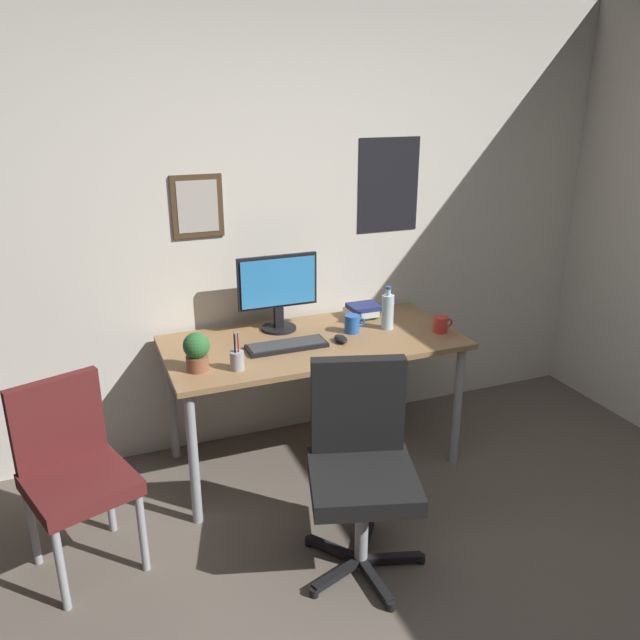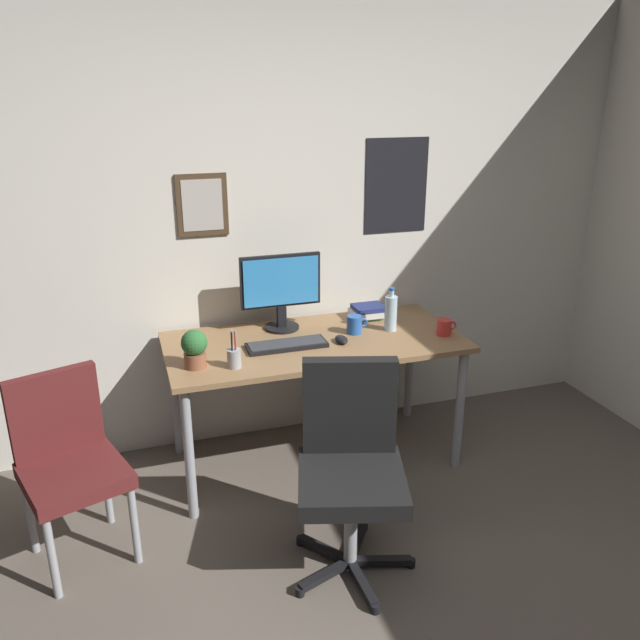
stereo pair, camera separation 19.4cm
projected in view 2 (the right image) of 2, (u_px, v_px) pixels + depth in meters
The scene contains 13 objects.
wall_back at pixel (287, 226), 3.74m from camera, with size 4.40×0.10×2.60m.
desk at pixel (314, 352), 3.54m from camera, with size 1.62×0.77×0.76m.
office_chair at pixel (351, 458), 2.81m from camera, with size 0.58×0.59×0.95m.
side_chair at pixel (68, 457), 2.87m from camera, with size 0.53×0.54×0.88m.
monitor at pixel (281, 289), 3.60m from camera, with size 0.46×0.20×0.43m.
keyboard at pixel (287, 345), 3.41m from camera, with size 0.43×0.15×0.03m.
computer_mouse at pixel (341, 339), 3.47m from camera, with size 0.06×0.11×0.04m.
water_bottle at pixel (391, 312), 3.62m from camera, with size 0.07×0.07×0.25m.
coffee_mug_near at pixel (355, 324), 3.59m from camera, with size 0.12×0.09×0.10m.
coffee_mug_far at pixel (444, 327), 3.57m from camera, with size 0.12×0.08×0.09m.
potted_plant at pixel (194, 347), 3.14m from camera, with size 0.13×0.13×0.19m.
pen_cup at pixel (234, 357), 3.15m from camera, with size 0.07×0.07×0.20m.
book_stack_left at pixel (367, 312), 3.82m from camera, with size 0.19×0.16×0.08m.
Camera 2 is at (-0.96, -1.43, 2.07)m, focal length 35.87 mm.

